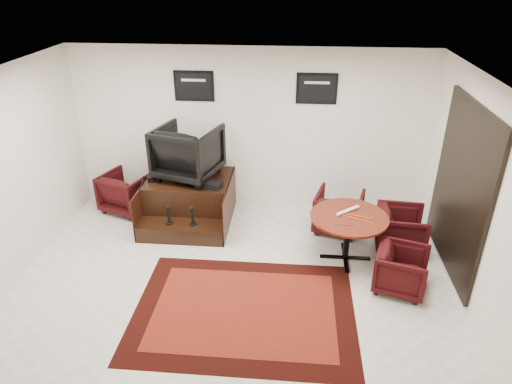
# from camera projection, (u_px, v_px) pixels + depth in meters

# --- Properties ---
(ground) EXTENTS (6.00, 6.00, 0.00)m
(ground) POSITION_uv_depth(u_px,v_px,m) (231.00, 290.00, 6.17)
(ground) COLOR silver
(ground) RESTS_ON ground
(room_shell) EXTENTS (6.02, 5.02, 2.81)m
(room_shell) POSITION_uv_depth(u_px,v_px,m) (263.00, 167.00, 5.43)
(room_shell) COLOR silver
(room_shell) RESTS_ON ground
(area_rug) EXTENTS (2.79, 2.09, 0.01)m
(area_rug) POSITION_uv_depth(u_px,v_px,m) (244.00, 310.00, 5.81)
(area_rug) COLOR black
(area_rug) RESTS_ON ground
(shine_podium) EXTENTS (1.42, 1.46, 0.73)m
(shine_podium) POSITION_uv_depth(u_px,v_px,m) (190.00, 201.00, 7.74)
(shine_podium) COLOR black
(shine_podium) RESTS_ON ground
(shine_chair) EXTENTS (1.16, 1.12, 0.97)m
(shine_chair) POSITION_uv_depth(u_px,v_px,m) (188.00, 149.00, 7.47)
(shine_chair) COLOR black
(shine_chair) RESTS_ON shine_podium
(shoes_pair) EXTENTS (0.25, 0.29, 0.09)m
(shoes_pair) POSITION_uv_depth(u_px,v_px,m) (155.00, 177.00, 7.56)
(shoes_pair) COLOR black
(shoes_pair) RESTS_ON shine_podium
(polish_kit) EXTENTS (0.32, 0.26, 0.10)m
(polish_kit) POSITION_uv_depth(u_px,v_px,m) (212.00, 185.00, 7.28)
(polish_kit) COLOR black
(polish_kit) RESTS_ON shine_podium
(umbrella_black) EXTENTS (0.33, 0.13, 0.90)m
(umbrella_black) POSITION_uv_depth(u_px,v_px,m) (138.00, 198.00, 7.60)
(umbrella_black) COLOR black
(umbrella_black) RESTS_ON ground
(umbrella_hooked) EXTENTS (0.30, 0.11, 0.79)m
(umbrella_hooked) POSITION_uv_depth(u_px,v_px,m) (139.00, 197.00, 7.76)
(umbrella_hooked) COLOR black
(umbrella_hooked) RESTS_ON ground
(armchair_side) EXTENTS (0.95, 0.92, 0.77)m
(armchair_side) POSITION_uv_depth(u_px,v_px,m) (127.00, 190.00, 8.01)
(armchair_side) COLOR black
(armchair_side) RESTS_ON ground
(meeting_table) EXTENTS (1.11, 1.11, 0.73)m
(meeting_table) POSITION_uv_depth(u_px,v_px,m) (349.00, 221.00, 6.54)
(meeting_table) COLOR #4C1A0A
(meeting_table) RESTS_ON ground
(table_chair_back) EXTENTS (0.87, 0.84, 0.74)m
(table_chair_back) POSITION_uv_depth(u_px,v_px,m) (339.00, 210.00, 7.40)
(table_chair_back) COLOR black
(table_chair_back) RESTS_ON ground
(table_chair_window) EXTENTS (0.72, 0.76, 0.72)m
(table_chair_window) POSITION_uv_depth(u_px,v_px,m) (402.00, 227.00, 6.93)
(table_chair_window) COLOR black
(table_chair_window) RESTS_ON ground
(table_chair_corner) EXTENTS (0.77, 0.80, 0.67)m
(table_chair_corner) POSITION_uv_depth(u_px,v_px,m) (402.00, 268.00, 6.06)
(table_chair_corner) COLOR black
(table_chair_corner) RESTS_ON ground
(paper_roll) EXTENTS (0.35, 0.31, 0.05)m
(paper_roll) POSITION_uv_depth(u_px,v_px,m) (348.00, 210.00, 6.60)
(paper_roll) COLOR white
(paper_roll) RESTS_ON meeting_table
(table_clutter) EXTENTS (0.57, 0.35, 0.01)m
(table_clutter) POSITION_uv_depth(u_px,v_px,m) (355.00, 219.00, 6.43)
(table_clutter) COLOR #DD4C0C
(table_clutter) RESTS_ON meeting_table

